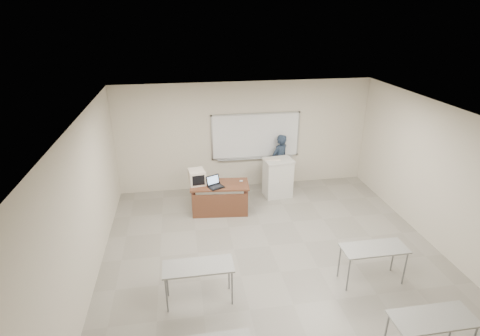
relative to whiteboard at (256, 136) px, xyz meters
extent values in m
cube|color=gray|center=(-0.30, -3.97, -1.49)|extent=(7.00, 8.00, 0.01)
cube|color=white|center=(0.00, 0.00, 0.02)|extent=(2.40, 0.03, 1.20)
cube|color=#B7BABC|center=(0.00, 0.00, 0.64)|extent=(2.48, 0.04, 0.04)
cube|color=#B7BABC|center=(0.00, 0.00, -0.60)|extent=(2.48, 0.04, 0.04)
cube|color=#B7BABC|center=(-1.22, 0.00, 0.02)|extent=(0.04, 0.04, 1.28)
cube|color=#B7BABC|center=(1.22, 0.00, 0.02)|extent=(0.04, 0.04, 1.28)
cube|color=#B7BABC|center=(0.00, -0.05, -0.64)|extent=(2.16, 0.07, 0.02)
cube|color=#9D9C97|center=(-1.90, -4.47, -0.77)|extent=(1.20, 0.50, 0.03)
cylinder|color=slate|center=(-2.45, -4.67, -1.13)|extent=(0.03, 0.03, 0.70)
cylinder|color=slate|center=(-1.35, -4.67, -1.13)|extent=(0.03, 0.03, 0.70)
cylinder|color=slate|center=(-2.45, -4.27, -1.13)|extent=(0.03, 0.03, 0.70)
cylinder|color=slate|center=(-1.35, -4.27, -1.13)|extent=(0.03, 0.03, 0.70)
cube|color=#9D9C97|center=(1.30, -4.47, -0.77)|extent=(1.20, 0.50, 0.03)
cylinder|color=slate|center=(0.75, -4.67, -1.13)|extent=(0.03, 0.03, 0.70)
cylinder|color=slate|center=(1.85, -4.67, -1.13)|extent=(0.03, 0.03, 0.70)
cylinder|color=slate|center=(0.75, -4.27, -1.13)|extent=(0.03, 0.03, 0.70)
cylinder|color=slate|center=(1.85, -4.27, -1.13)|extent=(0.03, 0.03, 0.70)
cube|color=#9D9C97|center=(1.30, -6.17, -0.77)|extent=(1.20, 0.50, 0.03)
cylinder|color=slate|center=(0.75, -5.97, -1.13)|extent=(0.03, 0.03, 0.70)
cylinder|color=slate|center=(1.85, -5.97, -1.13)|extent=(0.03, 0.03, 0.70)
cube|color=brown|center=(-1.18, -1.37, -0.75)|extent=(1.43, 0.72, 0.04)
cube|color=brown|center=(-1.18, -1.71, -1.17)|extent=(1.36, 0.03, 0.63)
cylinder|color=#4A271E|center=(-1.84, -1.67, -1.13)|extent=(0.06, 0.06, 0.71)
cylinder|color=#4A271E|center=(-0.53, -1.67, -1.13)|extent=(0.06, 0.06, 0.71)
cylinder|color=#4A271E|center=(-1.84, -1.07, -1.13)|extent=(0.06, 0.06, 0.71)
cylinder|color=#4A271E|center=(-0.53, -1.07, -1.13)|extent=(0.06, 0.06, 0.71)
cube|color=silver|center=(0.47, -0.77, -0.97)|extent=(0.71, 0.51, 1.02)
cube|color=silver|center=(0.47, -0.77, -0.44)|extent=(0.75, 0.55, 0.04)
cube|color=beige|center=(-1.73, -1.22, -0.55)|extent=(0.37, 0.39, 0.35)
cube|color=beige|center=(-1.73, -1.43, -0.55)|extent=(0.39, 0.04, 0.37)
cube|color=black|center=(-1.73, -1.46, -0.55)|extent=(0.30, 0.01, 0.25)
cube|color=black|center=(-1.28, -1.55, -0.72)|extent=(0.35, 0.26, 0.02)
cube|color=black|center=(-1.28, -1.56, -0.71)|extent=(0.29, 0.15, 0.01)
cube|color=black|center=(-1.28, -1.39, -0.59)|extent=(0.35, 0.08, 0.24)
cube|color=#92B7E9|center=(-1.28, -1.40, -0.59)|extent=(0.30, 0.05, 0.19)
ellipsoid|color=silver|center=(-0.63, -1.32, -0.71)|extent=(0.12, 0.10, 0.04)
cube|color=beige|center=(0.32, -0.76, -0.41)|extent=(0.42, 0.16, 0.02)
imported|color=black|center=(0.66, -0.18, -0.70)|extent=(0.68, 0.62, 1.55)
camera|label=1|loc=(-2.04, -9.68, 3.24)|focal=28.00mm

